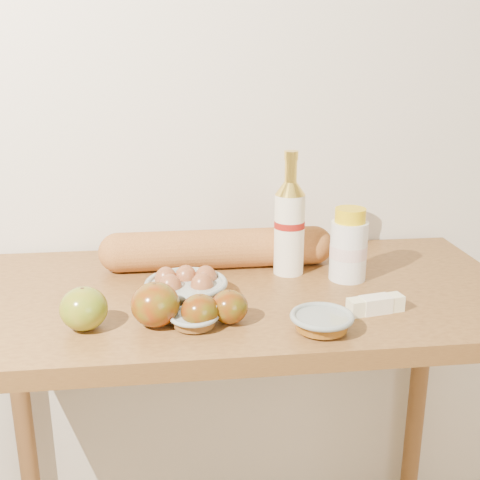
# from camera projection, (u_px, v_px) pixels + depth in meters

# --- Properties ---
(back_wall) EXTENTS (3.50, 0.02, 2.60)m
(back_wall) POSITION_uv_depth(u_px,v_px,m) (223.00, 88.00, 1.48)
(back_wall) COLOR silver
(back_wall) RESTS_ON ground
(table) EXTENTS (1.20, 0.60, 0.90)m
(table) POSITION_uv_depth(u_px,v_px,m) (238.00, 341.00, 1.33)
(table) COLOR olive
(table) RESTS_ON ground
(bourbon_bottle) EXTENTS (0.09, 0.09, 0.28)m
(bourbon_bottle) POSITION_uv_depth(u_px,v_px,m) (289.00, 225.00, 1.35)
(bourbon_bottle) COLOR white
(bourbon_bottle) RESTS_ON table
(cream_bottle) EXTENTS (0.09, 0.09, 0.16)m
(cream_bottle) POSITION_uv_depth(u_px,v_px,m) (349.00, 247.00, 1.33)
(cream_bottle) COLOR white
(cream_bottle) RESTS_ON table
(egg_bowl) EXTENTS (0.18, 0.18, 0.06)m
(egg_bowl) POSITION_uv_depth(u_px,v_px,m) (186.00, 286.00, 1.24)
(egg_bowl) COLOR #96A49E
(egg_bowl) RESTS_ON table
(baguette) EXTENTS (0.55, 0.09, 0.09)m
(baguette) POSITION_uv_depth(u_px,v_px,m) (218.00, 249.00, 1.41)
(baguette) COLOR #C87F3D
(baguette) RESTS_ON table
(apple_yellowgreen) EXTENTS (0.11, 0.11, 0.08)m
(apple_yellowgreen) POSITION_uv_depth(u_px,v_px,m) (84.00, 309.00, 1.10)
(apple_yellowgreen) COLOR olive
(apple_yellowgreen) RESTS_ON table
(apple_redgreen_front) EXTENTS (0.10, 0.10, 0.08)m
(apple_redgreen_front) POSITION_uv_depth(u_px,v_px,m) (155.00, 304.00, 1.11)
(apple_redgreen_front) COLOR #8F0B07
(apple_redgreen_front) RESTS_ON table
(apple_redgreen_right) EXTENTS (0.09, 0.09, 0.06)m
(apple_redgreen_right) POSITION_uv_depth(u_px,v_px,m) (200.00, 311.00, 1.10)
(apple_redgreen_right) COLOR maroon
(apple_redgreen_right) RESTS_ON table
(sugar_bowl) EXTENTS (0.12, 0.12, 0.03)m
(sugar_bowl) POSITION_uv_depth(u_px,v_px,m) (194.00, 320.00, 1.11)
(sugar_bowl) COLOR #909D98
(sugar_bowl) RESTS_ON table
(syrup_bowl) EXTENTS (0.14, 0.14, 0.03)m
(syrup_bowl) POSITION_uv_depth(u_px,v_px,m) (322.00, 322.00, 1.10)
(syrup_bowl) COLOR gray
(syrup_bowl) RESTS_ON table
(butter_stick) EXTENTS (0.12, 0.05, 0.03)m
(butter_stick) POSITION_uv_depth(u_px,v_px,m) (375.00, 305.00, 1.17)
(butter_stick) COLOR #FCF9C3
(butter_stick) RESTS_ON table
(apple_extra) EXTENTS (0.09, 0.09, 0.06)m
(apple_extra) POSITION_uv_depth(u_px,v_px,m) (229.00, 307.00, 1.12)
(apple_extra) COLOR maroon
(apple_extra) RESTS_ON table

